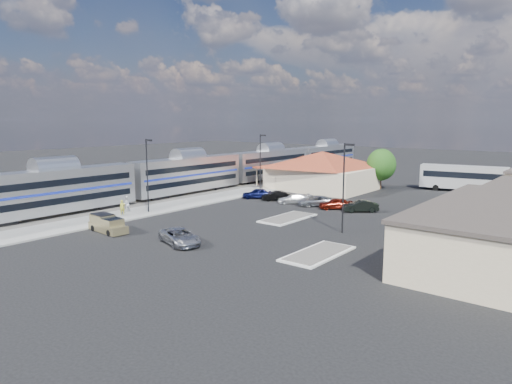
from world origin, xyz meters
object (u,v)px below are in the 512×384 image
Objects in this scene: suv at (180,236)px; coach_bus at (463,177)px; pickup_truck at (108,225)px; station_depot at (322,170)px.

suv is 0.41× the size of coach_bus.
suv is (9.06, 1.47, -0.06)m from pickup_truck.
coach_bus is at bearing 32.72° from station_depot.
station_depot is at bearing 29.64° from suv.
pickup_truck is 9.18m from suv.
suv is at bearing 157.79° from coach_bus.
station_depot reaches higher than pickup_truck.
pickup_truck is 0.94× the size of suv.
coach_bus is at bearing -18.09° from pickup_truck.
pickup_truck reaches higher than suv.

